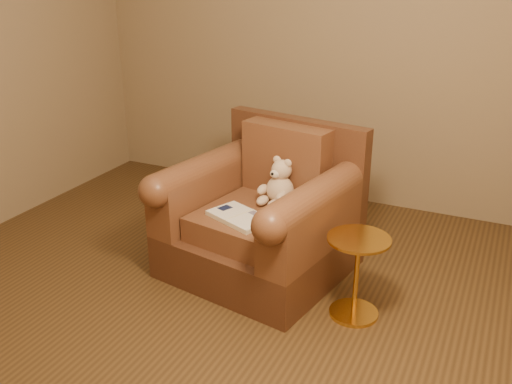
% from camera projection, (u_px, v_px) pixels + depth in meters
% --- Properties ---
extents(floor, '(4.00, 4.00, 0.00)m').
position_uv_depth(floor, '(205.00, 317.00, 3.17)').
color(floor, '#4E351A').
rests_on(floor, ground).
extents(armchair, '(1.16, 1.12, 0.90)m').
position_uv_depth(armchair, '(264.00, 217.00, 3.57)').
color(armchair, '#4E2B1A').
rests_on(armchair, floor).
extents(teddy_bear, '(0.22, 0.25, 0.30)m').
position_uv_depth(teddy_bear, '(278.00, 186.00, 3.52)').
color(teddy_bear, beige).
rests_on(teddy_bear, armchair).
extents(guidebook, '(0.43, 0.35, 0.03)m').
position_uv_depth(guidebook, '(240.00, 217.00, 3.34)').
color(guidebook, beige).
rests_on(guidebook, armchair).
extents(side_table, '(0.34, 0.34, 0.48)m').
position_uv_depth(side_table, '(356.00, 274.00, 3.10)').
color(side_table, gold).
rests_on(side_table, floor).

